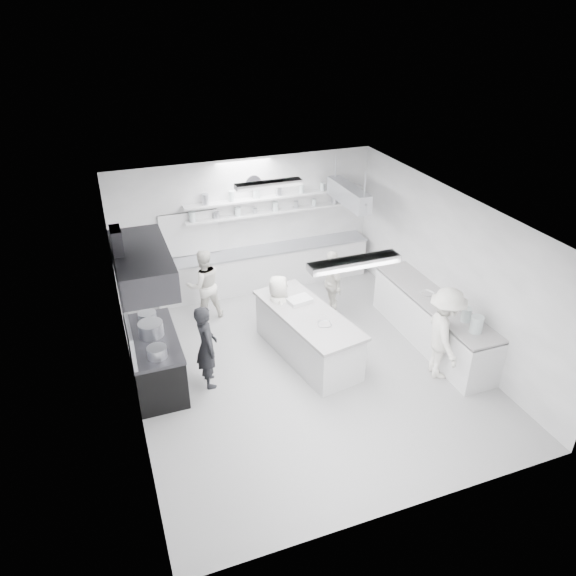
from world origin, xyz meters
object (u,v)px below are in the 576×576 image
object	(u,v)px
back_counter	(264,268)
cook_stove	(207,346)
stove	(156,361)
cook_back	(204,285)
prep_island	(307,335)
right_counter	(432,322)

from	to	relation	value
back_counter	cook_stove	distance (m)	3.76
stove	cook_stove	xyz separation A→B (m)	(0.85, -0.34, 0.33)
cook_back	prep_island	bearing A→B (deg)	120.43
back_counter	cook_stove	xyz separation A→B (m)	(-2.05, -3.14, 0.32)
prep_island	cook_stove	world-z (taller)	cook_stove
stove	cook_stove	size ratio (longest dim) A/B	1.15
back_counter	right_counter	bearing A→B (deg)	-55.35
right_counter	cook_back	bearing A→B (deg)	147.70
stove	back_counter	distance (m)	4.03
prep_island	back_counter	bearing A→B (deg)	77.70
right_counter	cook_stove	distance (m)	4.42
stove	cook_stove	world-z (taller)	cook_stove
stove	back_counter	world-z (taller)	back_counter
prep_island	cook_stove	distance (m)	1.99
right_counter	stove	bearing A→B (deg)	173.48
stove	right_counter	xyz separation A→B (m)	(5.25, -0.60, 0.02)
back_counter	prep_island	xyz separation A→B (m)	(-0.10, -2.96, -0.01)
cook_stove	stove	bearing A→B (deg)	68.05
back_counter	prep_island	bearing A→B (deg)	-91.94
stove	cook_stove	distance (m)	0.97
back_counter	cook_back	distance (m)	1.86
stove	cook_back	size ratio (longest dim) A/B	1.16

